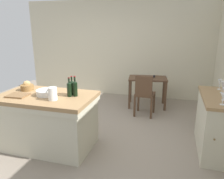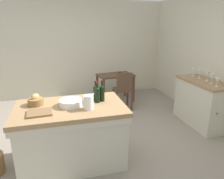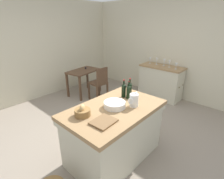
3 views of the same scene
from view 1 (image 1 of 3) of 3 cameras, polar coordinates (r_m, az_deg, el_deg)
The scene contains 16 objects.
ground_plane at distance 4.20m, azimuth -7.90°, elevation -11.08°, with size 6.76×6.76×0.00m, color gray.
wall_back at distance 6.24m, azimuth 1.31°, elevation 10.48°, with size 5.32×0.12×2.60m, color beige.
island_table at distance 3.71m, azimuth -16.20°, elevation -7.35°, with size 1.48×0.92×0.88m.
side_cabinet at distance 3.80m, azimuth 25.43°, elevation -8.06°, with size 0.52×1.16×0.90m.
writing_desk at distance 5.38m, azimuth 9.19°, elevation 1.86°, with size 0.97×0.68×0.77m.
wooden_chair at distance 4.81m, azimuth 8.40°, elevation -1.08°, with size 0.43×0.43×0.92m.
pitcher at distance 3.29m, azimuth -15.15°, elevation -1.00°, with size 0.17×0.13×0.23m.
wash_bowl at distance 3.56m, azimuth -16.55°, elevation -0.73°, with size 0.32×0.32×0.09m, color white.
bread_basket at distance 3.94m, azimuth -21.11°, elevation 0.64°, with size 0.21×0.21×0.16m.
cutting_board at distance 3.67m, azimuth -23.17°, elevation -1.40°, with size 0.30×0.25×0.02m, color brown.
wine_bottle_dark at distance 3.39m, azimuth -9.54°, elevation 0.36°, with size 0.07×0.07×0.31m.
wine_bottle_amber at distance 3.47m, azimuth -10.33°, elevation 0.61°, with size 0.07×0.07×0.30m.
wine_bottle_green at distance 3.39m, azimuth -10.99°, elevation 0.18°, with size 0.07×0.07×0.30m.
wine_glass_far_left at distance 3.25m, azimuth 26.81°, elevation -1.79°, with size 0.07×0.07×0.15m.
wine_glass_right at distance 3.82m, azimuth 26.77°, elevation 1.07°, with size 0.07×0.07×0.19m.
wine_glass_far_right at distance 4.02m, azimuth 26.13°, elevation 1.64°, with size 0.07×0.07×0.17m.
Camera 1 is at (1.55, -3.41, 1.91)m, focal length 35.33 mm.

